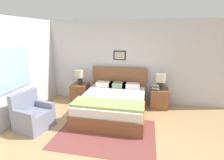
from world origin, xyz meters
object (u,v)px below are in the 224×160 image
(nightstand_by_door, at_px, (159,98))
(table_lamp_near_window, at_px, (80,75))
(armchair, at_px, (33,116))
(table_lamp_by_door, at_px, (161,79))
(nightstand_near_window, at_px, (80,92))
(bed, at_px, (113,104))

(nightstand_by_door, xyz_separation_m, table_lamp_near_window, (-2.53, -0.00, 0.61))
(armchair, height_order, nightstand_by_door, armchair)
(nightstand_by_door, bearing_deg, table_lamp_by_door, -65.04)
(nightstand_by_door, distance_m, table_lamp_near_window, 2.61)
(armchair, bearing_deg, nightstand_near_window, 178.04)
(bed, bearing_deg, armchair, -147.05)
(table_lamp_near_window, bearing_deg, nightstand_near_window, 176.24)
(bed, height_order, table_lamp_near_window, bed)
(bed, relative_size, armchair, 2.33)
(bed, height_order, armchair, bed)
(nightstand_near_window, distance_m, nightstand_by_door, 2.55)
(nightstand_near_window, xyz_separation_m, table_lamp_by_door, (2.55, -0.00, 0.61))
(bed, relative_size, table_lamp_by_door, 4.25)
(table_lamp_near_window, relative_size, table_lamp_by_door, 1.00)
(nightstand_by_door, bearing_deg, table_lamp_near_window, -179.98)
(table_lamp_by_door, bearing_deg, table_lamp_near_window, 180.00)
(nightstand_near_window, distance_m, table_lamp_by_door, 2.62)
(table_lamp_by_door, bearing_deg, bed, -149.33)
(bed, distance_m, nightstand_near_window, 1.48)
(nightstand_near_window, height_order, nightstand_by_door, same)
(nightstand_near_window, height_order, table_lamp_near_window, table_lamp_near_window)
(nightstand_by_door, height_order, table_lamp_by_door, table_lamp_by_door)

